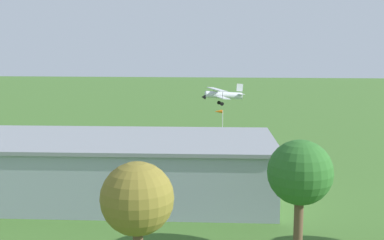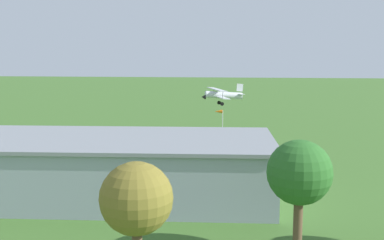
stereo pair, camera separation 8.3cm
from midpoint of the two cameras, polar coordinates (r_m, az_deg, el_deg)
name	(u,v)px [view 2 (the right image)]	position (r m, az deg, el deg)	size (l,w,h in m)	color
ground_plane	(188,137)	(84.44, -0.48, -2.05)	(400.00, 400.00, 0.00)	#3D6628
hangar	(106,167)	(50.30, -10.28, -5.60)	(35.50, 16.75, 6.27)	#99A3AD
biplane	(222,95)	(81.65, 3.68, 3.05)	(7.55, 9.00, 3.67)	silver
car_black	(7,156)	(69.88, -21.37, -4.08)	(2.32, 4.29, 1.65)	black
person_near_hangar_door	(190,153)	(67.28, -0.25, -3.95)	(0.44, 0.44, 1.73)	#33723F
person_walking_on_apron	(59,152)	(70.43, -15.71, -3.77)	(0.53, 0.53, 1.59)	#3F3F47
person_watching_takeoff	(5,163)	(66.06, -21.57, -4.86)	(0.45, 0.45, 1.52)	beige
person_crossing_taxiway	(248,155)	(66.83, 6.79, -4.19)	(0.42, 0.42, 1.53)	navy
person_beside_truck	(260,158)	(64.74, 8.23, -4.59)	(0.39, 0.39, 1.59)	navy
tree_near_perimeter_road	(299,173)	(35.42, 12.89, -6.29)	(4.78, 4.78, 8.76)	brown
tree_behind_hangar_left	(136,200)	(28.23, -6.64, -9.55)	(4.36, 4.36, 8.72)	brown
windsock	(219,114)	(78.35, 3.30, 0.77)	(1.45, 0.78, 5.58)	silver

